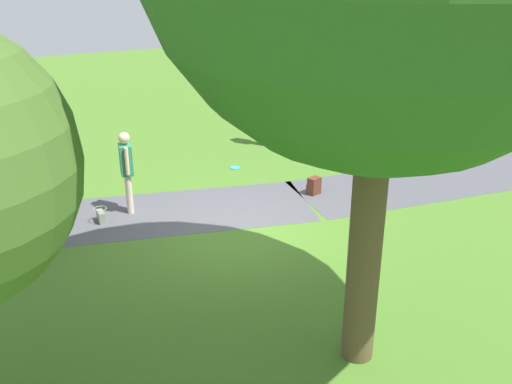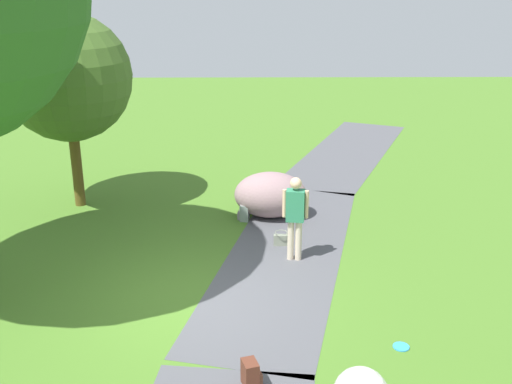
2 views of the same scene
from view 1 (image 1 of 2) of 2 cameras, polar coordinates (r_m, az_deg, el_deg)
name	(u,v)px [view 1 (image 1 of 2)]	position (r m, az deg, el deg)	size (l,w,h in m)	color
ground_plane	(238,234)	(11.28, -1.76, -4.22)	(48.00, 48.00, 0.00)	#477325
footpath_segment_near	(453,178)	(14.90, 19.00, 1.37)	(8.21, 3.19, 0.01)	#4E4E54
footpath_segment_mid	(122,216)	(12.33, -13.17, -2.38)	(8.31, 4.09, 0.01)	#4E4E54
lamp_post	(464,72)	(15.91, 20.04, 11.19)	(0.28, 0.28, 3.75)	black
lawn_boulder	(11,217)	(11.67, -23.26, -2.28)	(1.30, 1.76, 1.08)	gray
woman_with_handbag	(127,166)	(12.15, -12.77, 2.50)	(0.29, 0.52, 1.76)	beige
man_near_boulder	(263,109)	(16.33, 0.72, 8.22)	(0.34, 0.50, 1.77)	#495A74
handbag_on_grass	(101,216)	(12.14, -15.21, -2.30)	(0.27, 0.32, 0.31)	gray
backpack_by_boulder	(32,244)	(11.25, -21.38, -4.86)	(0.31, 0.29, 0.40)	gray
spare_backpack_on_lawn	(314,186)	(13.14, 5.78, 0.61)	(0.33, 0.32, 0.40)	#5C2D1E
frisbee_on_grass	(235,168)	(14.74, -2.12, 2.43)	(0.26, 0.26, 0.02)	#3499DE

